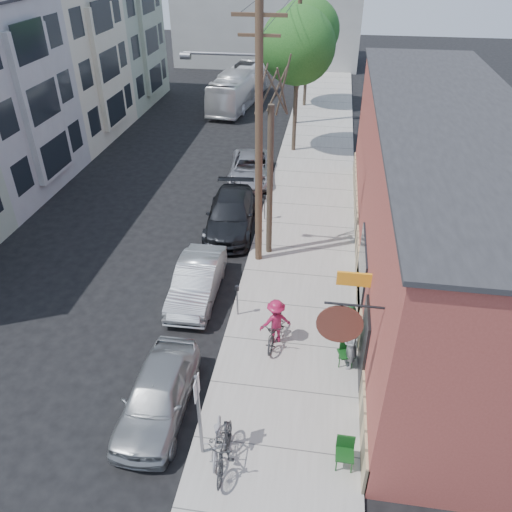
# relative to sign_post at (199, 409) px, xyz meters

# --- Properties ---
(ground) EXTENTS (120.00, 120.00, 0.00)m
(ground) POSITION_rel_sign_post_xyz_m (-2.35, 4.42, -1.83)
(ground) COLOR black
(sidewalk) EXTENTS (4.50, 58.00, 0.15)m
(sidewalk) POSITION_rel_sign_post_xyz_m (1.90, 15.42, -1.76)
(sidewalk) COLOR #A29D96
(sidewalk) RESTS_ON ground
(cafe_building) EXTENTS (6.60, 20.20, 6.61)m
(cafe_building) POSITION_rel_sign_post_xyz_m (6.64, 9.41, 1.47)
(cafe_building) COLOR #974138
(cafe_building) RESTS_ON ground
(apartment_row) EXTENTS (6.30, 32.00, 9.00)m
(apartment_row) POSITION_rel_sign_post_xyz_m (-14.20, 18.42, 2.67)
(apartment_row) COLOR #9DA98F
(apartment_row) RESTS_ON ground
(sign_post) EXTENTS (0.07, 0.45, 2.80)m
(sign_post) POSITION_rel_sign_post_xyz_m (0.00, 0.00, 0.00)
(sign_post) COLOR slate
(sign_post) RESTS_ON sidewalk
(parking_meter_near) EXTENTS (0.14, 0.14, 1.24)m
(parking_meter_near) POSITION_rel_sign_post_xyz_m (-0.10, 5.63, -0.85)
(parking_meter_near) COLOR slate
(parking_meter_near) RESTS_ON sidewalk
(parking_meter_far) EXTENTS (0.14, 0.14, 1.24)m
(parking_meter_far) POSITION_rel_sign_post_xyz_m (-0.10, 12.65, -0.85)
(parking_meter_far) COLOR slate
(parking_meter_far) RESTS_ON sidewalk
(utility_pole_near) EXTENTS (3.57, 0.28, 10.00)m
(utility_pole_near) POSITION_rel_sign_post_xyz_m (0.04, 9.31, 3.58)
(utility_pole_near) COLOR #503A28
(utility_pole_near) RESTS_ON sidewalk
(utility_pole_far) EXTENTS (1.80, 0.28, 10.00)m
(utility_pole_far) POSITION_rel_sign_post_xyz_m (0.10, 26.86, 3.51)
(utility_pole_far) COLOR #503A28
(utility_pole_far) RESTS_ON sidewalk
(tree_bare) EXTENTS (0.24, 0.24, 6.22)m
(tree_bare) POSITION_rel_sign_post_xyz_m (0.45, 9.93, 1.43)
(tree_bare) COLOR #44392C
(tree_bare) RESTS_ON sidewalk
(tree_leafy_mid) EXTENTS (4.21, 4.21, 8.14)m
(tree_leafy_mid) POSITION_rel_sign_post_xyz_m (0.45, 21.74, 4.34)
(tree_leafy_mid) COLOR #44392C
(tree_leafy_mid) RESTS_ON sidewalk
(tree_leafy_far) EXTENTS (4.51, 4.51, 7.65)m
(tree_leafy_far) POSITION_rel_sign_post_xyz_m (0.45, 31.26, 3.70)
(tree_leafy_far) COLOR #44392C
(tree_leafy_far) RESTS_ON sidewalk
(patio_chair_a) EXTENTS (0.64, 0.64, 0.88)m
(patio_chair_a) POSITION_rel_sign_post_xyz_m (3.67, 3.76, -1.24)
(patio_chair_a) COLOR #113E15
(patio_chair_a) RESTS_ON sidewalk
(patio_chair_b) EXTENTS (0.50, 0.50, 0.88)m
(patio_chair_b) POSITION_rel_sign_post_xyz_m (3.64, 0.16, -1.24)
(patio_chair_b) COLOR #113E15
(patio_chair_b) RESTS_ON sidewalk
(patron_grey) EXTENTS (0.49, 0.67, 1.70)m
(patron_grey) POSITION_rel_sign_post_xyz_m (3.78, 3.69, -0.83)
(patron_grey) COLOR gray
(patron_grey) RESTS_ON sidewalk
(patron_green) EXTENTS (0.80, 0.93, 1.65)m
(patron_green) POSITION_rel_sign_post_xyz_m (3.70, 4.53, -0.86)
(patron_green) COLOR #307840
(patron_green) RESTS_ON sidewalk
(cyclist) EXTENTS (1.22, 0.99, 1.64)m
(cyclist) POSITION_rel_sign_post_xyz_m (1.38, 4.48, -0.86)
(cyclist) COLOR maroon
(cyclist) RESTS_ON sidewalk
(cyclist_bike) EXTENTS (0.86, 1.97, 1.01)m
(cyclist_bike) POSITION_rel_sign_post_xyz_m (1.38, 4.48, -1.18)
(cyclist_bike) COLOR black
(cyclist_bike) RESTS_ON sidewalk
(parked_bike_a) EXTENTS (0.57, 1.91, 1.14)m
(parked_bike_a) POSITION_rel_sign_post_xyz_m (0.65, -0.24, -1.11)
(parked_bike_a) COLOR black
(parked_bike_a) RESTS_ON sidewalk
(parked_bike_b) EXTENTS (0.76, 1.69, 0.86)m
(parked_bike_b) POSITION_rel_sign_post_xyz_m (0.38, 0.11, -1.25)
(parked_bike_b) COLOR gray
(parked_bike_b) RESTS_ON sidewalk
(car_0) EXTENTS (1.69, 4.18, 1.42)m
(car_0) POSITION_rel_sign_post_xyz_m (-1.55, 1.20, -1.12)
(car_0) COLOR #929699
(car_0) RESTS_ON ground
(car_1) EXTENTS (1.56, 4.28, 1.40)m
(car_1) POSITION_rel_sign_post_xyz_m (-1.81, 6.63, -1.13)
(car_1) COLOR #B0B4B8
(car_1) RESTS_ON ground
(car_2) EXTENTS (2.49, 5.28, 1.49)m
(car_2) POSITION_rel_sign_post_xyz_m (-1.55, 11.82, -1.09)
(car_2) COLOR black
(car_2) RESTS_ON ground
(car_3) EXTENTS (2.66, 4.96, 1.32)m
(car_3) POSITION_rel_sign_post_xyz_m (-1.55, 17.27, -1.17)
(car_3) COLOR #97979E
(car_3) RESTS_ON ground
(bus) EXTENTS (3.27, 9.89, 2.70)m
(bus) POSITION_rel_sign_post_xyz_m (-4.68, 31.08, -0.48)
(bus) COLOR white
(bus) RESTS_ON ground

